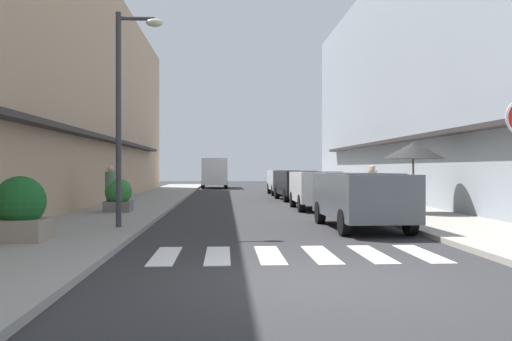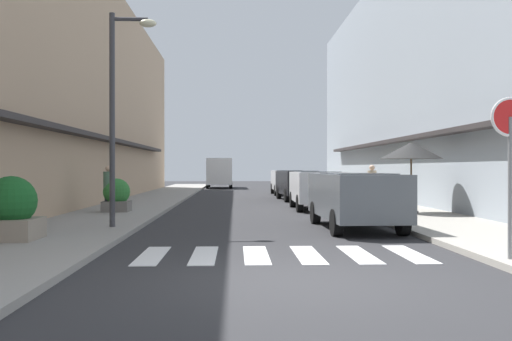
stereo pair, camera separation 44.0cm
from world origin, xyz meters
TOP-DOWN VIEW (x-y plane):
  - ground_plane at (0.00, 16.02)m, footprint 88.13×88.13m
  - sidewalk_left at (-4.87, 16.02)m, footprint 3.09×56.09m
  - sidewalk_right at (4.87, 16.02)m, footprint 3.09×56.09m
  - building_row_left at (-8.91, 17.03)m, footprint 5.50×38.05m
  - building_row_right at (8.91, 17.03)m, footprint 5.50×38.05m
  - crosswalk at (-0.00, 2.34)m, footprint 5.20×2.20m
  - parked_car_near at (2.28, 6.58)m, footprint 1.90×4.52m
  - parked_car_mid at (2.28, 13.48)m, footprint 1.83×3.96m
  - parked_car_far at (2.28, 19.59)m, footprint 1.99×4.57m
  - parked_car_distant at (2.28, 25.41)m, footprint 1.83×4.25m
  - delivery_van at (-2.13, 36.74)m, footprint 2.09×5.43m
  - street_lamp at (-3.78, 6.32)m, footprint 1.19×0.28m
  - cafe_umbrella at (4.96, 10.35)m, footprint 2.05×2.05m
  - planter_corner at (-5.50, 3.84)m, footprint 1.09×1.09m
  - planter_midblock at (-4.91, 11.31)m, footprint 0.91×0.91m
  - planter_far at (4.80, 15.45)m, footprint 0.90×0.90m
  - pedestrian_walking_near at (4.36, 13.22)m, footprint 0.34×0.34m
  - pedestrian_walking_far at (-5.17, 11.21)m, footprint 0.34×0.34m

SIDE VIEW (x-z plane):
  - ground_plane at x=0.00m, z-range 0.00..0.00m
  - crosswalk at x=0.00m, z-range 0.00..0.01m
  - sidewalk_left at x=-4.87m, z-range 0.00..0.12m
  - sidewalk_right at x=4.87m, z-range 0.00..0.12m
  - planter_far at x=4.80m, z-range 0.06..1.18m
  - planter_midblock at x=-4.91m, z-range 0.10..1.22m
  - planter_corner at x=-5.50m, z-range 0.08..1.40m
  - parked_car_mid at x=2.28m, z-range 0.19..1.66m
  - parked_car_distant at x=2.28m, z-range 0.19..1.66m
  - parked_car_far at x=2.28m, z-range 0.19..1.66m
  - parked_car_near at x=2.28m, z-range 0.19..1.66m
  - pedestrian_walking_far at x=-5.17m, z-range 0.15..1.72m
  - pedestrian_walking_near at x=4.36m, z-range 0.16..1.76m
  - delivery_van at x=-2.13m, z-range 0.22..2.59m
  - cafe_umbrella at x=4.96m, z-range 1.00..3.34m
  - street_lamp at x=-3.78m, z-range 0.72..6.12m
  - building_row_left at x=-8.91m, z-range 0.00..10.09m
  - building_row_right at x=8.91m, z-range 0.00..11.43m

